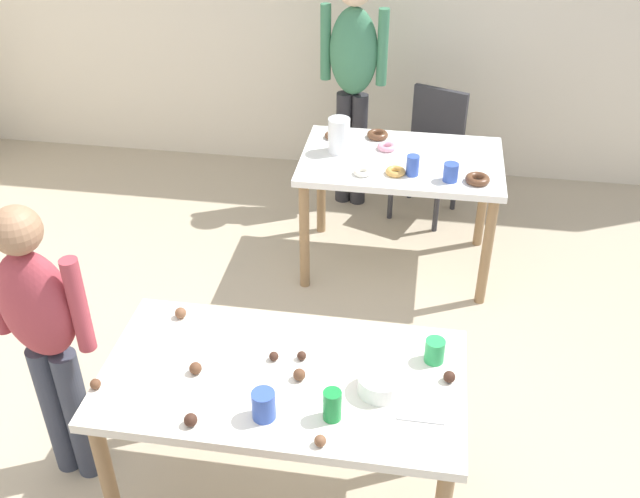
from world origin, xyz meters
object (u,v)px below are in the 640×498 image
(chair_far_table, at_px, (431,146))
(dining_table_near, at_px, (283,393))
(dining_table_far, at_px, (401,174))
(mixing_bowl, at_px, (380,383))
(person_girl_near, at_px, (44,330))
(person_adult_far, at_px, (353,71))
(soda_can, at_px, (332,405))
(pitcher_far, at_px, (340,135))

(chair_far_table, bearing_deg, dining_table_near, -100.78)
(dining_table_far, height_order, mixing_bowl, mixing_bowl)
(mixing_bowl, bearing_deg, person_girl_near, 177.20)
(dining_table_near, distance_m, person_adult_far, 2.67)
(chair_far_table, xyz_separation_m, person_adult_far, (-0.55, 0.03, 0.49))
(person_girl_near, bearing_deg, person_adult_far, 70.72)
(chair_far_table, xyz_separation_m, mixing_bowl, (-0.13, -2.64, 0.29))
(person_girl_near, xyz_separation_m, person_adult_far, (0.91, 2.61, 0.18))
(soda_can, bearing_deg, mixing_bowl, 45.78)
(person_adult_far, distance_m, soda_can, 2.85)
(person_girl_near, bearing_deg, dining_table_far, 54.94)
(dining_table_far, relative_size, pitcher_far, 5.64)
(dining_table_near, bearing_deg, chair_far_table, 79.22)
(chair_far_table, bearing_deg, dining_table_far, -103.05)
(chair_far_table, relative_size, person_girl_near, 0.64)
(person_girl_near, height_order, soda_can, person_girl_near)
(mixing_bowl, bearing_deg, dining_table_far, 91.25)
(dining_table_near, bearing_deg, soda_can, -40.44)
(dining_table_near, bearing_deg, pitcher_far, 91.31)
(chair_far_table, bearing_deg, pitcher_far, -127.78)
(dining_table_near, height_order, soda_can, soda_can)
(dining_table_near, height_order, person_girl_near, person_girl_near)
(person_girl_near, bearing_deg, pitcher_far, 63.81)
(person_girl_near, bearing_deg, soda_can, -10.70)
(chair_far_table, xyz_separation_m, pitcher_far, (-0.54, -0.70, 0.36))
(person_girl_near, bearing_deg, chair_far_table, 60.37)
(dining_table_far, relative_size, chair_far_table, 1.35)
(person_adult_far, distance_m, mixing_bowl, 2.72)
(dining_table_near, height_order, person_adult_far, person_adult_far)
(person_adult_far, height_order, pitcher_far, person_adult_far)
(dining_table_far, relative_size, mixing_bowl, 7.06)
(dining_table_far, height_order, chair_far_table, chair_far_table)
(person_adult_far, relative_size, mixing_bowl, 9.77)
(mixing_bowl, xyz_separation_m, soda_can, (-0.15, -0.16, 0.02))
(mixing_bowl, bearing_deg, pitcher_far, 102.05)
(dining_table_far, bearing_deg, mixing_bowl, -88.75)
(person_adult_far, height_order, soda_can, person_adult_far)
(person_girl_near, relative_size, soda_can, 11.21)
(chair_far_table, relative_size, mixing_bowl, 5.22)
(dining_table_near, distance_m, pitcher_far, 1.93)
(dining_table_far, xyz_separation_m, pitcher_far, (-0.37, 0.03, 0.21))
(chair_far_table, height_order, mixing_bowl, chair_far_table)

